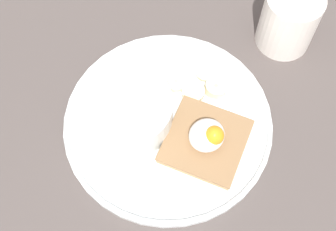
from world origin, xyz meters
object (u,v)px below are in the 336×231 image
Objects in this scene: banana_slice_right at (216,88)px; banana_slice_back at (193,92)px; poached_egg at (208,135)px; banana_slice_left at (176,83)px; oatmeal_bowl at (128,111)px; banana_slice_front at (207,71)px; coffee_mug at (289,19)px; toast_slice at (206,141)px.

banana_slice_back is at bearing 149.48° from banana_slice_right.
banana_slice_left is at bearing 71.10° from poached_egg.
banana_slice_front is (13.34, -1.80, -2.30)cm from oatmeal_bowl.
banana_slice_front is 4.19cm from banana_slice_back.
oatmeal_bowl is 3.26× the size of banana_slice_front.
banana_slice_back is 17.78cm from coffee_mug.
banana_slice_right is (6.82, 5.14, -2.23)cm from poached_egg.
coffee_mug is (14.53, -0.21, 3.17)cm from banana_slice_right.
coffee_mug reaches higher than oatmeal_bowl.
banana_slice_right is (12.22, -4.76, -2.03)cm from oatmeal_bowl.
coffee_mug is (18.02, -4.80, 3.48)cm from banana_slice_left.
banana_slice_right is (-1.12, -2.97, 0.27)cm from banana_slice_front.
banana_slice_right is (3.49, -4.60, 0.31)cm from banana_slice_left.
banana_slice_left is 0.35× the size of coffee_mug.
banana_slice_right is at bearing 36.98° from poached_egg.
toast_slice is 3.67× the size of banana_slice_front.
banana_slice_front is at bearing 69.37° from banana_slice_right.
oatmeal_bowl is 13.27cm from banana_slice_right.
oatmeal_bowl reaches higher than poached_egg.
banana_slice_front is at bearing 166.69° from coffee_mug.
toast_slice is 1.45× the size of coffee_mug.
coffee_mug is at bearing -0.82° from banana_slice_right.
banana_slice_back is at bearing 58.66° from toast_slice.
poached_egg is 0.51× the size of coffee_mug.
oatmeal_bowl is 11.28cm from poached_egg.
poached_egg reaches higher than toast_slice.
coffee_mug is at bearing -13.31° from banana_slice_front.
banana_slice_front is (8.02, 7.91, -0.28)cm from toast_slice.
banana_slice_back is at bearing -77.86° from banana_slice_left.
poached_egg is (5.40, -9.90, 0.19)cm from oatmeal_bowl.
banana_slice_back is at bearing -162.23° from banana_slice_front.
coffee_mug reaches higher than banana_slice_right.
banana_slice_back is 0.50× the size of coffee_mug.
banana_slice_back is (-3.98, -1.28, 0.32)cm from banana_slice_front.
banana_slice_back is 3.33cm from banana_slice_right.
banana_slice_back reaches higher than banana_slice_left.
toast_slice reaches higher than banana_slice_front.
banana_slice_front is 1.13× the size of banana_slice_left.
oatmeal_bowl is 9.04cm from banana_slice_left.
banana_slice_left is 18.97cm from coffee_mug.
banana_slice_front is 3.18cm from banana_slice_right.
oatmeal_bowl is 27.24cm from coffee_mug.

